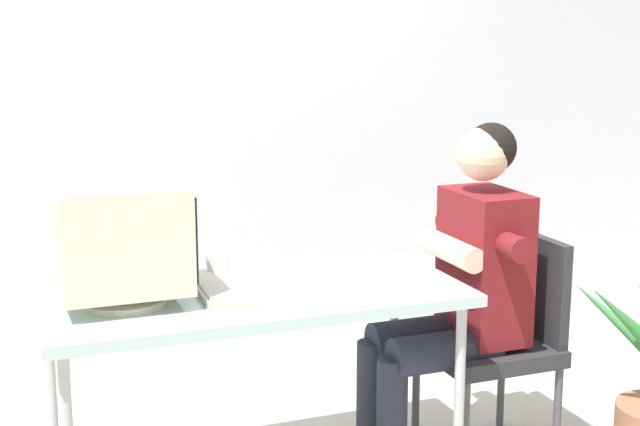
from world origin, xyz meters
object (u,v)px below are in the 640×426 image
at_px(desk, 253,307).
at_px(person_seated, 459,285).
at_px(desk_mug, 218,265).
at_px(office_chair, 502,333).
at_px(keyboard, 220,288).
at_px(crt_monitor, 123,240).

distance_m(desk, person_seated, 0.78).
relative_size(desk, desk_mug, 15.09).
bearing_deg(person_seated, office_chair, -0.00).
xyz_separation_m(keyboard, desk_mug, (0.04, 0.17, 0.03)).
distance_m(crt_monitor, desk_mug, 0.43).
xyz_separation_m(office_chair, person_seated, (-0.19, 0.00, 0.20)).
bearing_deg(office_chair, desk_mug, 168.90).
xyz_separation_m(desk, keyboard, (-0.11, 0.03, 0.07)).
height_order(office_chair, person_seated, person_seated).
bearing_deg(keyboard, person_seated, -2.15).
relative_size(crt_monitor, desk_mug, 4.37).
bearing_deg(keyboard, crt_monitor, -176.13).
height_order(desk, crt_monitor, crt_monitor).
xyz_separation_m(desk, desk_mug, (-0.07, 0.20, 0.10)).
bearing_deg(person_seated, crt_monitor, 179.44).
distance_m(crt_monitor, person_seated, 1.23).
distance_m(desk, crt_monitor, 0.50).
height_order(keyboard, desk_mug, desk_mug).
relative_size(crt_monitor, office_chair, 0.49).
distance_m(crt_monitor, keyboard, 0.37).
bearing_deg(person_seated, desk, 179.64).
xyz_separation_m(keyboard, person_seated, (0.88, -0.03, -0.07)).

